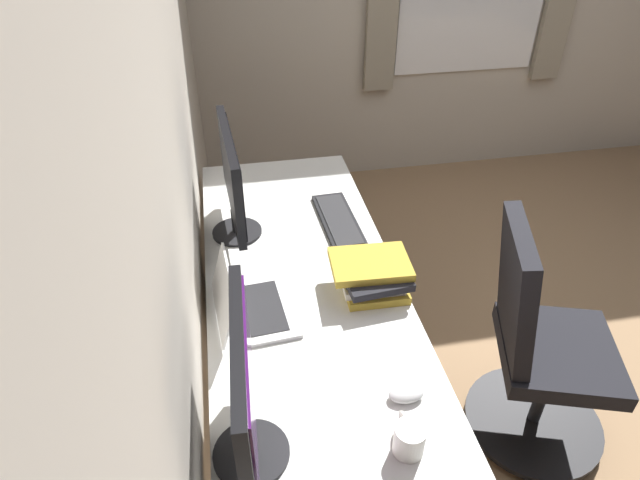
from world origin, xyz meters
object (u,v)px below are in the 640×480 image
monitor_primary (245,392)px  mouse_main (406,394)px  office_chair (537,351)px  monitor_secondary (232,179)px  drawer_pedestal (294,330)px  book_stack_near (372,275)px  keyboard_main (339,221)px  laptop_leftmost (248,303)px  coffee_mug (409,439)px

monitor_primary → mouse_main: size_ratio=4.65×
mouse_main → office_chair: office_chair is taller
monitor_secondary → drawer_pedestal: bearing=-138.5°
mouse_main → office_chair: 0.78m
drawer_pedestal → mouse_main: bearing=-161.6°
book_stack_near → office_chair: size_ratio=0.29×
keyboard_main → office_chair: size_ratio=0.44×
laptop_leftmost → drawer_pedestal: bearing=-34.0°
laptop_leftmost → keyboard_main: (0.48, -0.41, -0.04)m
laptop_leftmost → keyboard_main: 0.63m
drawer_pedestal → keyboard_main: 0.50m
drawer_pedestal → office_chair: office_chair is taller
book_stack_near → mouse_main: bearing=176.9°
laptop_leftmost → coffee_mug: (-0.59, -0.37, -0.00)m
monitor_primary → office_chair: (0.41, -1.10, -0.52)m
drawer_pedestal → mouse_main: size_ratio=6.68×
monitor_secondary → laptop_leftmost: 0.52m
keyboard_main → office_chair: office_chair is taller
monitor_secondary → keyboard_main: 0.48m
keyboard_main → coffee_mug: size_ratio=3.46×
keyboard_main → laptop_leftmost: bearing=139.0°
keyboard_main → monitor_primary: bearing=156.0°
monitor_secondary → monitor_primary: bearing=178.5°
book_stack_near → monitor_secondary: bearing=45.7°
laptop_leftmost → monitor_secondary: bearing=0.7°
keyboard_main → book_stack_near: 0.43m
keyboard_main → book_stack_near: size_ratio=1.50×
monitor_secondary → mouse_main: (-0.91, -0.42, -0.24)m
coffee_mug → laptop_leftmost: bearing=32.0°
monitor_secondary → keyboard_main: size_ratio=1.30×
drawer_pedestal → monitor_primary: size_ratio=1.44×
laptop_leftmost → keyboard_main: laptop_leftmost is taller
monitor_secondary → keyboard_main: bearing=-90.7°
monitor_secondary → mouse_main: monitor_secondary is taller
mouse_main → book_stack_near: size_ratio=0.37×
laptop_leftmost → mouse_main: size_ratio=3.24×
mouse_main → coffee_mug: bearing=163.5°
office_chair → drawer_pedestal: bearing=66.3°
keyboard_main → mouse_main: bearing=-180.0°
monitor_primary → monitor_secondary: bearing=-1.5°
monitor_secondary → office_chair: size_ratio=0.57×
coffee_mug → keyboard_main: bearing=-2.5°
mouse_main → coffee_mug: size_ratio=0.85×
laptop_leftmost → keyboard_main: size_ratio=0.79×
laptop_leftmost → mouse_main: bearing=-136.0°
mouse_main → office_chair: bearing=-64.3°
monitor_primary → book_stack_near: size_ratio=1.71×
drawer_pedestal → keyboard_main: (0.21, -0.23, 0.39)m
mouse_main → monitor_primary: bearing=102.4°
laptop_leftmost → monitor_primary: bearing=176.4°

